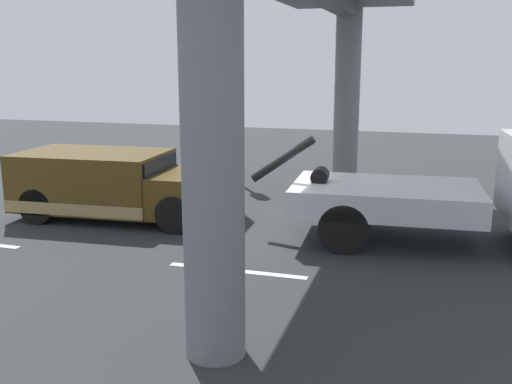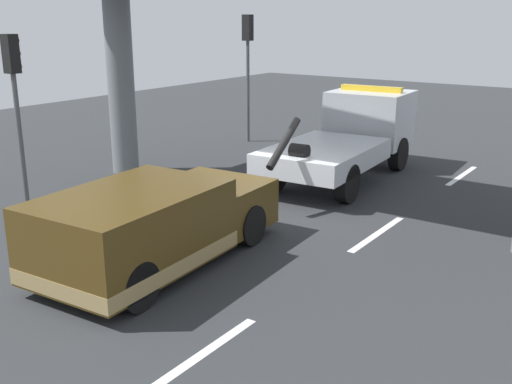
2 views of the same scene
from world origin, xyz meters
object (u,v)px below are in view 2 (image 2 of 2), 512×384
at_px(towed_van_green, 153,226).
at_px(traffic_light_far, 248,51).
at_px(traffic_light_near, 15,82).
at_px(tow_truck_white, 352,134).

relative_size(towed_van_green, traffic_light_far, 1.17).
relative_size(towed_van_green, traffic_light_near, 1.29).
bearing_deg(tow_truck_white, traffic_light_far, 67.42).
height_order(towed_van_green, traffic_light_near, traffic_light_near).
height_order(tow_truck_white, traffic_light_far, traffic_light_far).
bearing_deg(traffic_light_near, towed_van_green, -100.76).
relative_size(tow_truck_white, traffic_light_far, 1.61).
height_order(traffic_light_near, traffic_light_far, traffic_light_far).
height_order(tow_truck_white, traffic_light_near, traffic_light_near).
xyz_separation_m(traffic_light_near, traffic_light_far, (9.50, 0.00, 0.30)).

